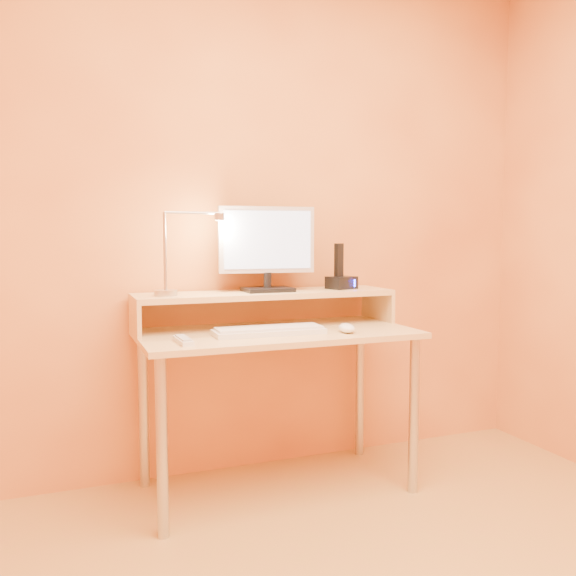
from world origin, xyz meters
name	(u,v)px	position (x,y,z in m)	size (l,w,h in m)	color
wall_back	(254,212)	(0.00, 1.50, 1.25)	(3.00, 0.04, 2.50)	#F5A44F
desk_leg_fl	(162,448)	(-0.55, 0.93, 0.35)	(0.04, 0.04, 0.69)	#B6B6B8
desk_leg_fr	(414,416)	(0.55, 0.93, 0.35)	(0.04, 0.04, 0.69)	#B6B6B8
desk_leg_bl	(144,411)	(-0.55, 1.43, 0.35)	(0.04, 0.04, 0.69)	#B6B6B8
desk_leg_br	(360,388)	(0.55, 1.43, 0.35)	(0.04, 0.04, 0.69)	#B6B6B8
desk_lower	(277,333)	(0.00, 1.18, 0.71)	(1.20, 0.60, 0.03)	tan
shelf_riser_left	(135,318)	(-0.59, 1.33, 0.79)	(0.02, 0.30, 0.14)	tan
shelf_riser_right	(378,306)	(0.59, 1.33, 0.79)	(0.02, 0.30, 0.14)	tan
desk_shelf	(266,294)	(0.00, 1.33, 0.87)	(1.20, 0.30, 0.03)	tan
monitor_foot	(268,289)	(0.01, 1.33, 0.89)	(0.22, 0.16, 0.02)	black
monitor_neck	(268,280)	(0.01, 1.33, 0.93)	(0.04, 0.04, 0.07)	black
monitor_panel	(267,240)	(0.01, 1.34, 1.12)	(0.45, 0.04, 0.30)	silver
monitor_back	(265,240)	(0.01, 1.36, 1.12)	(0.40, 0.01, 0.26)	black
monitor_screen	(268,240)	(0.01, 1.32, 1.12)	(0.41, 0.00, 0.26)	#ABC2EC
lamp_base	(166,293)	(-0.46, 1.30, 0.89)	(0.10, 0.10, 0.03)	#B6B6B8
lamp_post	(165,251)	(-0.46, 1.30, 1.07)	(0.01, 0.01, 0.33)	#B6B6B8
lamp_arm	(192,213)	(-0.34, 1.30, 1.24)	(0.01, 0.01, 0.24)	#B6B6B8
lamp_head	(219,217)	(-0.22, 1.30, 1.22)	(0.04, 0.04, 0.03)	#B6B6B8
lamp_bulb	(219,220)	(-0.22, 1.30, 1.20)	(0.03, 0.03, 0.00)	#FFEAC6
phone_dock	(341,283)	(0.39, 1.33, 0.91)	(0.13, 0.10, 0.06)	black
phone_handset	(339,260)	(0.37, 1.33, 1.02)	(0.04, 0.03, 0.16)	black
phone_led	(355,283)	(0.43, 1.28, 0.91)	(0.01, 0.00, 0.04)	#3031FF
keyboard	(269,332)	(-0.06, 1.10, 0.73)	(0.47, 0.15, 0.02)	silver
mouse	(347,328)	(0.26, 1.02, 0.74)	(0.07, 0.12, 0.04)	white
remote_control	(183,341)	(-0.44, 1.03, 0.73)	(0.05, 0.17, 0.02)	silver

